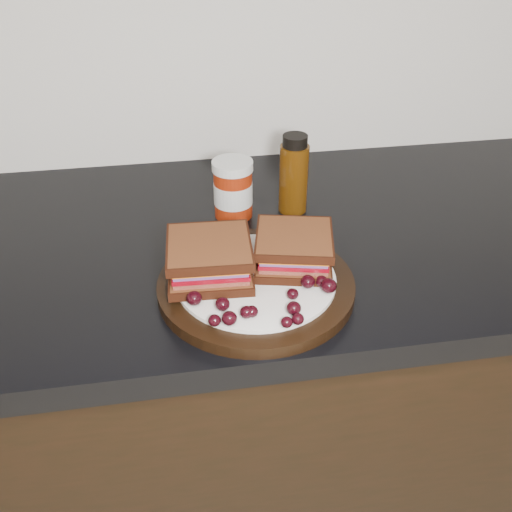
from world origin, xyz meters
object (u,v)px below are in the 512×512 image
Objects in this scene: oil_bottle at (294,174)px; sandwich_left at (210,259)px; plate at (256,286)px; condiment_jar at (233,189)px.

sandwich_left is at bearing -128.82° from oil_bottle.
oil_bottle reaches higher than sandwich_left.
sandwich_left is at bearing 164.78° from plate.
sandwich_left is 0.26m from oil_bottle.
oil_bottle reaches higher than plate.
sandwich_left is 0.84× the size of oil_bottle.
condiment_jar reaches higher than plate.
oil_bottle is (0.10, 0.22, 0.06)m from plate.
plate is at bearing -114.66° from oil_bottle.
plate is 2.40× the size of sandwich_left.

